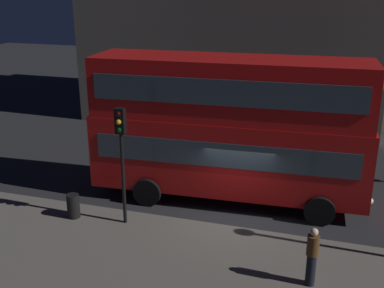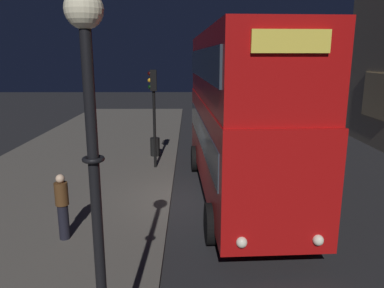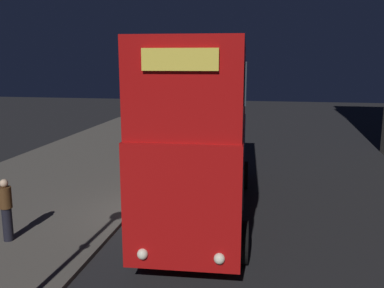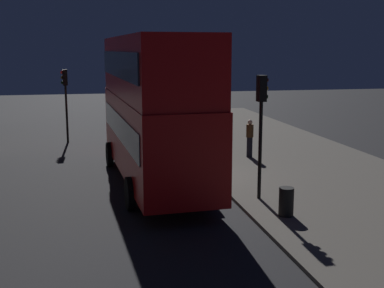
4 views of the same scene
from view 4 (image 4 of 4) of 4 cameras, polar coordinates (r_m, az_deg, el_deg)
ground_plane at (r=20.27m, az=-0.50°, el=-3.85°), size 80.00×80.00×0.00m
sidewalk_slab at (r=21.82m, az=12.73°, el=-2.91°), size 44.00×8.40×0.12m
double_decker_bus at (r=18.83m, az=-4.33°, el=4.54°), size 10.48×3.27×5.50m
traffic_light_near_kerb at (r=16.77m, az=7.79°, el=3.68°), size 0.33×0.37×4.10m
traffic_light_far_side at (r=28.44m, az=-13.99°, el=5.85°), size 0.33×0.37×3.97m
street_lamp at (r=27.01m, az=-0.55°, el=8.05°), size 0.45×0.45×5.34m
pedestrian at (r=23.61m, az=6.47°, el=0.70°), size 0.33×0.33×1.74m
litter_bin at (r=15.59m, az=10.50°, el=-6.37°), size 0.45×0.45×0.87m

